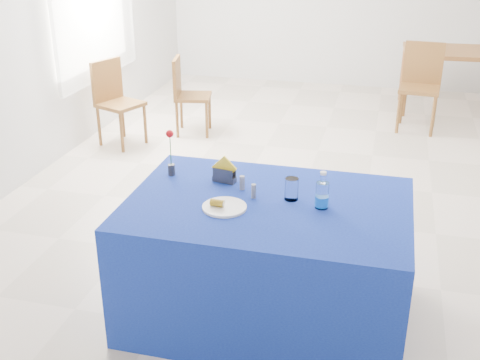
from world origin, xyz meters
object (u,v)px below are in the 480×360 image
object	(u,v)px
chair_win_a	(115,96)
plate	(224,207)
chair_bg_left	(421,80)
chair_win_b	(186,90)
water_bottle	(322,196)
oak_table	(458,56)
blue_table	(267,260)

from	to	relation	value
chair_win_a	plate	bearing A→B (deg)	-122.21
chair_bg_left	chair_win_b	distance (m)	2.62
chair_win_a	chair_win_b	size ratio (longest dim) A/B	1.05
water_bottle	chair_win_b	world-z (taller)	water_bottle
oak_table	chair_win_a	size ratio (longest dim) A/B	1.48
blue_table	chair_bg_left	world-z (taller)	chair_bg_left
water_bottle	chair_win_a	size ratio (longest dim) A/B	0.24
chair_win_b	blue_table	bearing A→B (deg)	-164.49
plate	chair_bg_left	xyz separation A→B (m)	(1.16, 4.01, -0.21)
chair_win_b	chair_win_a	bearing A→B (deg)	116.75
oak_table	chair_bg_left	bearing A→B (deg)	-118.68
oak_table	chair_win_b	xyz separation A→B (m)	(-2.92, -1.62, -0.19)
blue_table	chair_win_a	world-z (taller)	chair_win_a
plate	blue_table	world-z (taller)	plate
water_bottle	chair_bg_left	bearing A→B (deg)	80.63
oak_table	plate	bearing A→B (deg)	-108.32
oak_table	chair_win_a	distance (m)	4.12
oak_table	blue_table	bearing A→B (deg)	-106.40
plate	blue_table	distance (m)	0.47
oak_table	chair_win_b	distance (m)	3.35
plate	blue_table	bearing A→B (deg)	32.27
chair_win_b	oak_table	bearing A→B (deg)	-72.46
chair_bg_left	chair_win_b	world-z (taller)	chair_bg_left
blue_table	oak_table	world-z (taller)	blue_table
chair_bg_left	chair_win_a	size ratio (longest dim) A/B	1.09
plate	chair_win_a	xyz separation A→B (m)	(-1.95, 2.71, -0.26)
blue_table	chair_bg_left	xyz separation A→B (m)	(0.94, 3.88, 0.18)
blue_table	water_bottle	distance (m)	0.54
plate	chair_bg_left	world-z (taller)	chair_bg_left
water_bottle	chair_win_b	xyz separation A→B (m)	(-1.85, 3.05, -0.34)
blue_table	chair_win_b	size ratio (longest dim) A/B	1.89
oak_table	chair_bg_left	world-z (taller)	chair_bg_left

